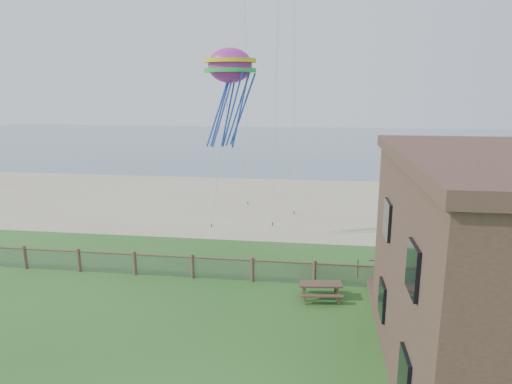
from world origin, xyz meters
The scene contains 6 objects.
ground centered at (0.00, 0.00, 0.00)m, with size 160.00×160.00×0.00m, color #26571D.
sand_beach centered at (0.00, 22.00, 0.00)m, with size 72.00×20.00×0.02m, color tan.
ocean centered at (0.00, 66.00, 0.00)m, with size 160.00×68.00×0.02m, color slate.
chainlink_fence centered at (0.00, 6.00, 0.55)m, with size 36.20×0.20×1.25m, color brown, non-canonical shape.
picnic_table centered at (3.30, 4.51, 0.39)m, with size 1.86×1.41×0.79m, color brown, non-canonical shape.
octopus_kite centered at (-2.07, 11.54, 8.91)m, with size 3.00×2.12×6.17m, color #FF2845, non-canonical shape.
Camera 1 is at (3.03, -14.58, 9.17)m, focal length 32.00 mm.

